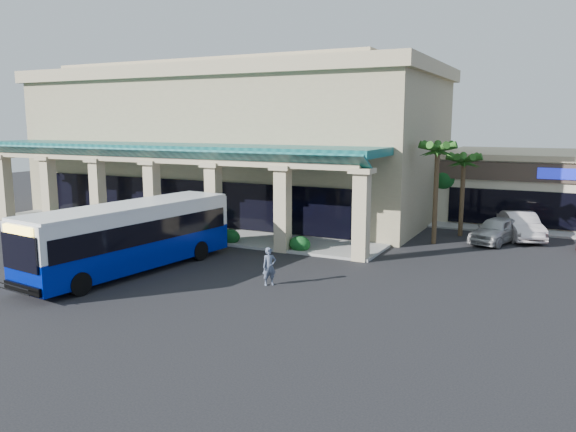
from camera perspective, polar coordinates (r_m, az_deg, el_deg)
The scene contains 11 objects.
ground at distance 27.40m, azimuth -8.35°, elevation -5.48°, with size 110.00×110.00×0.00m, color black.
main_building at distance 44.27m, azimuth -5.18°, elevation 7.72°, with size 30.80×14.80×11.35m, color tan, non-canonical shape.
arcade at distance 36.97m, azimuth -12.63°, elevation 2.78°, with size 30.00×6.20×5.70m, color #0C4A4B, non-canonical shape.
palm_0 at distance 33.55m, azimuth 14.80°, elevation 2.80°, with size 2.40×2.40×6.60m, color #1A4512, non-canonical shape.
palm_1 at distance 36.35m, azimuth 17.30°, elevation 2.55°, with size 2.40×2.40×5.80m, color #1A4512, non-canonical shape.
palm_2 at distance 47.25m, azimuth -26.69°, elevation 3.73°, with size 2.40×2.40×6.20m, color #1A4512, non-canonical shape.
broadleaf_tree at distance 41.64m, azimuth 15.68°, elevation 2.78°, with size 2.60×2.60×4.81m, color #0F4317, non-canonical shape.
transit_bus at distance 27.59m, azimuth -15.65°, elevation -2.17°, with size 2.70×11.60×3.24m, color #00128C, non-canonical shape.
pedestrian at distance 24.52m, azimuth -1.91°, elevation -5.15°, with size 0.61×0.40×1.67m, color #4C566D.
car_silver at distance 35.24m, azimuth 20.41°, elevation -1.34°, with size 1.81×4.49×1.53m, color #B2B2B2.
car_white at distance 36.96m, azimuth 22.57°, elevation -0.92°, with size 1.71×4.91×1.62m, color silver.
Camera 1 is at (15.24, -21.65, 7.05)m, focal length 35.00 mm.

